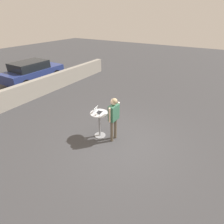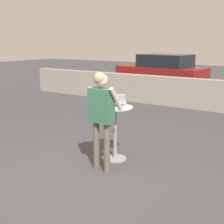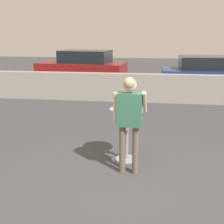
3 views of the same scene
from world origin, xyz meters
The scene contains 7 objects.
ground_plane centered at (0.00, 0.00, 0.00)m, with size 50.00×50.00×0.00m, color #3D3D3F.
pavement_kerb centered at (0.00, 6.35, 0.51)m, with size 14.88×0.35×1.01m.
cafe_table centered at (-0.08, 1.03, 0.67)m, with size 0.66×0.66×1.04m.
laptop centered at (-0.09, 1.07, 1.09)m, with size 0.34×0.35×0.22m.
coffee_mug centered at (-0.29, 0.99, 1.09)m, with size 0.10×0.07×0.09m.
standing_person centered at (0.01, 0.44, 1.12)m, with size 0.58×0.37×1.74m.
parked_car_further_down centered at (-2.93, 9.38, 0.84)m, with size 4.17×2.19×1.63m.
Camera 2 is at (3.00, -3.76, 2.25)m, focal length 50.00 mm.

